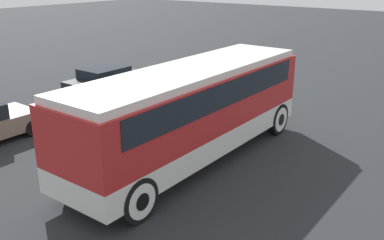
% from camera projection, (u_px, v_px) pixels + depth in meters
% --- Properties ---
extents(ground_plane, '(120.00, 120.00, 0.00)m').
position_uv_depth(ground_plane, '(192.00, 160.00, 14.02)').
color(ground_plane, '#26282B').
extents(tour_bus, '(9.63, 2.59, 3.08)m').
position_uv_depth(tour_bus, '(194.00, 105.00, 13.47)').
color(tour_bus, silver).
rests_on(tour_bus, ground_plane).
extents(parked_car_mid, '(4.78, 1.80, 1.38)m').
position_uv_depth(parked_car_mid, '(142.00, 91.00, 19.39)').
color(parked_car_mid, '#2D5638').
rests_on(parked_car_mid, ground_plane).
extents(parked_car_far, '(4.19, 1.90, 1.38)m').
position_uv_depth(parked_car_far, '(107.00, 81.00, 21.20)').
color(parked_car_far, black).
rests_on(parked_car_far, ground_plane).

